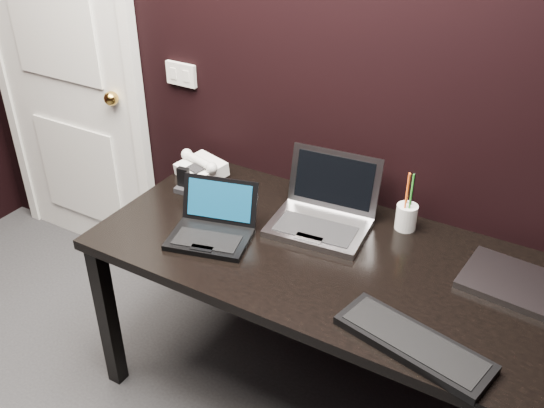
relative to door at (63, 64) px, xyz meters
The scene contains 11 objects.
wall_back 1.37m from the door, ahead, with size 4.00×4.00×0.00m, color black.
door is the anchor object (origin of this frame).
wall_switch 0.73m from the door, ahead, with size 0.15×0.02×0.10m.
desk 1.73m from the door, 12.82° to the right, with size 1.70×0.80×0.74m.
netbook 1.35m from the door, 21.80° to the right, with size 0.35×0.32×0.19m.
silver_laptop 1.58m from the door, ahead, with size 0.39×0.36×0.25m.
ext_keyboard 2.18m from the door, 17.86° to the right, with size 0.49×0.25×0.03m.
closed_laptop 2.29m from the door, ahead, with size 0.37×0.28×0.02m.
desk_phone 0.97m from the door, ahead, with size 0.23×0.21×0.11m.
mobile_phone 1.01m from the door, 16.74° to the right, with size 0.06×0.06×0.10m.
pen_cup 1.84m from the door, ahead, with size 0.09×0.09×0.23m.
Camera 1 is at (1.00, -0.20, 2.02)m, focal length 40.00 mm.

